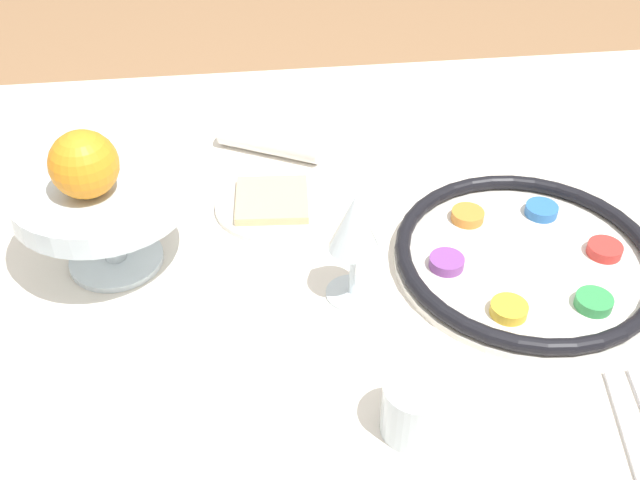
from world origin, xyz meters
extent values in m
cube|color=silver|center=(0.00, 0.00, 0.36)|extent=(1.41, 1.03, 0.72)
cylinder|color=silver|center=(-0.26, 0.06, 0.73)|extent=(0.34, 0.34, 0.01)
torus|color=black|center=(-0.26, 0.06, 0.74)|extent=(0.34, 0.34, 0.02)
cylinder|color=#844299|center=(-0.15, 0.06, 0.74)|extent=(0.04, 0.04, 0.01)
cylinder|color=gold|center=(-0.20, 0.16, 0.74)|extent=(0.04, 0.04, 0.01)
cylinder|color=#33934C|center=(-0.31, 0.16, 0.74)|extent=(0.04, 0.04, 0.01)
cylinder|color=red|center=(-0.36, 0.06, 0.74)|extent=(0.04, 0.04, 0.01)
cylinder|color=#2D6BB7|center=(-0.31, -0.03, 0.74)|extent=(0.04, 0.04, 0.01)
cylinder|color=orange|center=(-0.20, -0.03, 0.74)|extent=(0.04, 0.04, 0.01)
cylinder|color=silver|center=(-0.03, 0.09, 0.72)|extent=(0.06, 0.06, 0.00)
cylinder|color=silver|center=(-0.03, 0.09, 0.76)|extent=(0.01, 0.01, 0.07)
cone|color=silver|center=(-0.03, 0.09, 0.84)|extent=(0.06, 0.06, 0.07)
cylinder|color=silver|center=(0.27, -0.01, 0.73)|extent=(0.12, 0.12, 0.01)
cylinder|color=silver|center=(0.27, -0.01, 0.77)|extent=(0.03, 0.03, 0.09)
cylinder|color=silver|center=(0.27, -0.01, 0.83)|extent=(0.22, 0.22, 0.03)
sphere|color=orange|center=(0.27, 0.02, 0.89)|extent=(0.08, 0.08, 0.08)
cylinder|color=silver|center=(0.06, -0.10, 0.73)|extent=(0.16, 0.16, 0.01)
cube|color=#D1B784|center=(0.06, -0.10, 0.74)|extent=(0.11, 0.11, 0.01)
cylinder|color=white|center=(0.05, -0.24, 0.74)|extent=(0.17, 0.11, 0.04)
cylinder|color=silver|center=(-0.06, 0.30, 0.76)|extent=(0.07, 0.07, 0.07)
cube|color=silver|center=(-0.28, 0.34, 0.72)|extent=(0.05, 0.18, 0.01)
cube|color=silver|center=(0.04, -0.28, 0.72)|extent=(0.16, 0.04, 0.01)
camera|label=1|loc=(0.09, 0.75, 1.37)|focal=42.00mm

